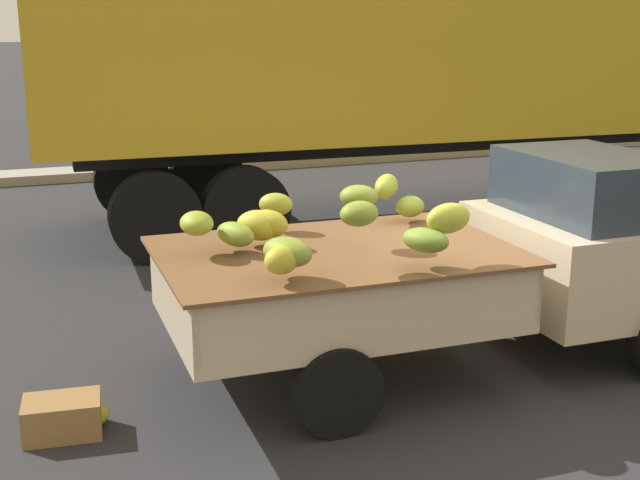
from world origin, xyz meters
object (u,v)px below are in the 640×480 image
object	(u,v)px
fallen_banana_bunch_near_tailgate	(86,416)
produce_crate	(62,417)
pickup_truck	(541,253)
semi_trailer	(466,37)

from	to	relation	value
fallen_banana_bunch_near_tailgate	produce_crate	xyz separation A→B (m)	(-0.16, -0.05, 0.04)
pickup_truck	fallen_banana_bunch_near_tailgate	bearing A→B (deg)	-177.99
fallen_banana_bunch_near_tailgate	produce_crate	world-z (taller)	produce_crate
pickup_truck	semi_trailer	xyz separation A→B (m)	(2.11, 4.96, 1.66)
semi_trailer	produce_crate	size ratio (longest dim) A/B	23.25
fallen_banana_bunch_near_tailgate	produce_crate	bearing A→B (deg)	-162.11
pickup_truck	fallen_banana_bunch_near_tailgate	world-z (taller)	pickup_truck
semi_trailer	fallen_banana_bunch_near_tailgate	bearing A→B (deg)	-137.21
pickup_truck	produce_crate	world-z (taller)	pickup_truck
pickup_truck	semi_trailer	distance (m)	5.64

